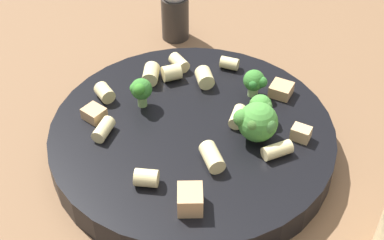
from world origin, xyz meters
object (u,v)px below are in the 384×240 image
Objects in this scene: chicken_chunk_0 at (281,90)px; rigatoni_2 at (105,93)px; broccoli_floret_3 at (261,106)px; rigatoni_0 at (146,178)px; rigatoni_4 at (205,78)px; rigatoni_6 at (277,150)px; rigatoni_3 at (238,117)px; pepper_shaker at (175,9)px; broccoli_floret_2 at (141,90)px; rigatoni_10 at (104,129)px; chicken_chunk_2 at (190,199)px; rigatoni_1 at (179,63)px; pasta_bowl at (192,137)px; chicken_chunk_1 at (301,133)px; rigatoni_7 at (215,156)px; broccoli_floret_0 at (257,122)px; rigatoni_9 at (151,74)px; chicken_chunk_3 at (94,114)px; rigatoni_8 at (229,63)px; broccoli_floret_1 at (255,82)px; rigatoni_5 at (172,73)px.

rigatoni_2 is at bearing -108.36° from chicken_chunk_0.
broccoli_floret_3 is 0.14m from rigatoni_0.
chicken_chunk_0 is at bearing 57.01° from rigatoni_4.
rigatoni_3 is at bearing -165.18° from rigatoni_6.
pepper_shaker is at bearing 136.88° from rigatoni_2.
rigatoni_3 is at bearing 54.99° from broccoli_floret_2.
chicken_chunk_2 is at bearing 22.51° from rigatoni_10.
rigatoni_0 reaches higher than rigatoni_1.
rigatoni_0 is at bearing -66.38° from rigatoni_3.
chicken_chunk_2 is (0.09, -0.04, 0.02)m from pasta_bowl.
rigatoni_0 is 0.16m from chicken_chunk_1.
rigatoni_2 is at bearing -97.19° from rigatoni_4.
rigatoni_1 is 0.15m from rigatoni_7.
broccoli_floret_0 reaches higher than rigatoni_1.
rigatoni_7 reaches higher than rigatoni_6.
rigatoni_2 is 0.93× the size of chicken_chunk_0.
rigatoni_9 is 1.21× the size of chicken_chunk_3.
rigatoni_1 is 0.28× the size of pepper_shaker.
broccoli_floret_3 reaches higher than chicken_chunk_2.
rigatoni_9 is (-0.13, -0.07, -0.01)m from broccoli_floret_0.
chicken_chunk_1 is at bearing 32.87° from broccoli_floret_3.
pasta_bowl is 0.06m from rigatoni_7.
rigatoni_4 is at bearing -64.52° from rigatoni_8.
rigatoni_9 is 0.10m from rigatoni_10.
broccoli_floret_1 is 1.25× the size of rigatoni_9.
rigatoni_10 is 0.23m from pepper_shaker.
rigatoni_7 is (0.11, -0.04, -0.00)m from rigatoni_4.
rigatoni_0 is (0.11, -0.03, -0.01)m from broccoli_floret_2.
rigatoni_1 is at bearing 107.27° from rigatoni_9.
broccoli_floret_2 is 1.82× the size of chicken_chunk_1.
rigatoni_2 is at bearing 147.03° from chicken_chunk_3.
rigatoni_1 is at bearing -166.66° from rigatoni_6.
rigatoni_9 is 0.14m from chicken_chunk_0.
broccoli_floret_3 reaches higher than rigatoni_4.
rigatoni_9 is at bearing -104.88° from rigatoni_5.
broccoli_floret_0 is at bearing -33.49° from broccoli_floret_3.
broccoli_floret_0 is 0.12m from rigatoni_0.
pepper_shaker is at bearing 155.86° from rigatoni_0.
broccoli_floret_0 is at bearing 20.41° from rigatoni_5.
rigatoni_7 is 0.06m from chicken_chunk_2.
rigatoni_8 is 0.75× the size of rigatoni_10.
chicken_chunk_2 is (0.14, 0.00, -0.01)m from broccoli_floret_2.
chicken_chunk_1 is (0.10, 0.13, -0.01)m from broccoli_floret_2.
rigatoni_8 is 0.81× the size of rigatoni_9.
broccoli_floret_3 is 1.45× the size of chicken_chunk_3.
rigatoni_5 is (-0.08, 0.01, 0.02)m from pasta_bowl.
rigatoni_7 is 0.15m from rigatoni_8.
pasta_bowl is at bearing -99.91° from rigatoni_3.
chicken_chunk_2 is at bearing -52.37° from broccoli_floret_3.
broccoli_floret_0 is 0.15m from rigatoni_10.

